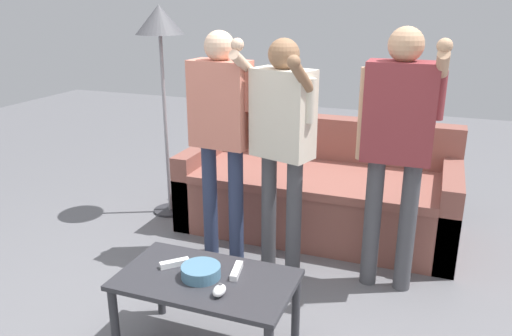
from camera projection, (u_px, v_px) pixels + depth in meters
The scene contains 11 objects.
ground_plane at pixel (235, 321), 2.84m from camera, with size 12.00×12.00×0.00m, color slate.
couch at pixel (319, 192), 3.94m from camera, with size 2.06×0.93×0.82m.
coffee_table at pixel (206, 289), 2.47m from camera, with size 0.87×0.49×0.44m.
snack_bowl at pixel (201, 272), 2.44m from camera, with size 0.19×0.19×0.06m, color teal.
game_remote_nunchuk at pixel (219, 290), 2.30m from camera, with size 0.06×0.09×0.05m.
floor_lamp at pixel (160, 33), 3.84m from camera, with size 0.37×0.37×1.69m.
player_left at pixel (221, 121), 3.25m from camera, with size 0.46×0.33×1.55m.
player_center at pixel (282, 132), 3.09m from camera, with size 0.43×0.41×1.52m.
player_right at pixel (398, 132), 2.88m from camera, with size 0.47×0.31×1.59m.
game_remote_wand_near at pixel (174, 263), 2.55m from camera, with size 0.13×0.13×0.03m.
game_remote_wand_far at pixel (237, 271), 2.48m from camera, with size 0.06×0.16×0.03m.
Camera 1 is at (0.96, -2.22, 1.72)m, focal length 35.17 mm.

